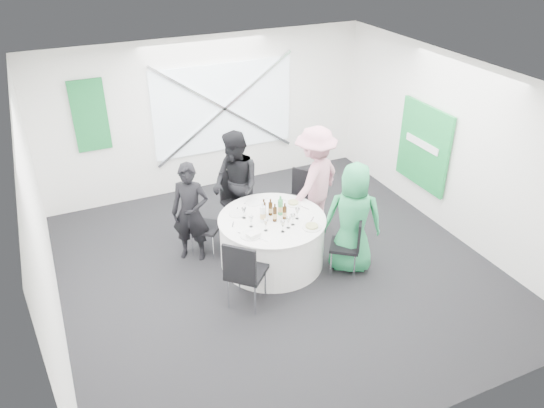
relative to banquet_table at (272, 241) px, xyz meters
name	(u,v)px	position (x,y,z in m)	size (l,w,h in m)	color
floor	(278,269)	(0.00, -0.20, -0.38)	(6.00, 6.00, 0.00)	black
ceiling	(279,83)	(0.00, -0.20, 2.42)	(6.00, 6.00, 0.00)	white
wall_back	(207,115)	(0.00, 2.80, 1.02)	(6.00, 6.00, 0.00)	white
wall_front	(419,325)	(0.00, -3.20, 1.02)	(6.00, 6.00, 0.00)	white
wall_left	(40,235)	(-3.00, -0.20, 1.02)	(6.00, 6.00, 0.00)	white
wall_right	(453,148)	(3.00, -0.20, 1.02)	(6.00, 6.00, 0.00)	white
window_panel	(224,108)	(0.30, 2.76, 1.12)	(2.60, 0.03, 1.60)	silver
window_brace_a	(224,108)	(0.30, 2.72, 1.12)	(0.05, 0.05, 3.16)	silver
window_brace_b	(224,108)	(0.30, 2.72, 1.12)	(0.05, 0.05, 3.16)	silver
green_banner	(90,116)	(-2.00, 2.75, 1.32)	(0.55, 0.04, 1.20)	#167135
green_sign	(424,146)	(2.94, 0.40, 0.82)	(0.05, 1.20, 1.40)	#1B9441
banquet_table	(272,241)	(0.00, 0.00, 0.00)	(1.56, 1.56, 0.76)	white
chair_back	(236,196)	(-0.12, 1.11, 0.22)	(0.51, 0.52, 1.02)	black
chair_back_left	(200,221)	(-0.86, 0.72, 0.15)	(0.58, 0.58, 0.90)	black
chair_back_right	(301,194)	(0.89, 0.79, 0.18)	(0.62, 0.62, 0.96)	black
chair_front_right	(351,241)	(0.92, -0.68, 0.14)	(0.57, 0.57, 0.90)	black
chair_front_left	(244,270)	(-0.76, -0.78, 0.23)	(0.66, 0.66, 1.04)	black
person_man_back_left	(190,212)	(-1.02, 0.63, 0.39)	(0.56, 0.37, 1.54)	black
person_man_back	(236,185)	(-0.17, 1.00, 0.49)	(0.84, 0.46, 1.73)	black
person_woman_pink	(315,181)	(0.99, 0.56, 0.52)	(1.16, 0.54, 1.79)	pink
person_woman_green	(353,219)	(0.99, -0.58, 0.45)	(0.81, 0.53, 1.67)	#279155
plate_back	(253,202)	(-0.06, 0.54, 0.39)	(0.25, 0.25, 0.01)	white
plate_back_left	(238,214)	(-0.40, 0.32, 0.39)	(0.25, 0.25, 0.01)	white
plate_back_right	(293,203)	(0.47, 0.26, 0.40)	(0.24, 0.24, 0.04)	white
plate_front_right	(312,227)	(0.40, -0.45, 0.40)	(0.27, 0.27, 0.04)	white
plate_front_left	(250,235)	(-0.46, -0.29, 0.39)	(0.28, 0.28, 0.01)	white
napkin	(253,235)	(-0.43, -0.34, 0.42)	(0.17, 0.12, 0.05)	white
beer_bottle_a	(264,210)	(-0.08, 0.11, 0.49)	(0.06, 0.06, 0.28)	#3A210A
beer_bottle_b	(270,209)	(0.02, 0.11, 0.48)	(0.06, 0.06, 0.26)	#3A210A
beer_bottle_c	(285,213)	(0.17, -0.07, 0.47)	(0.06, 0.06, 0.25)	#3A210A
beer_bottle_d	(275,215)	(0.01, -0.08, 0.49)	(0.06, 0.06, 0.28)	#3A210A
green_water_bottle	(280,207)	(0.16, 0.06, 0.50)	(0.08, 0.08, 0.30)	green
clear_water_bottle	(263,214)	(-0.16, -0.03, 0.50)	(0.08, 0.08, 0.31)	white
wine_glass_a	(293,217)	(0.20, -0.27, 0.50)	(0.07, 0.07, 0.17)	white
wine_glass_b	(283,224)	(-0.01, -0.38, 0.50)	(0.07, 0.07, 0.17)	white
wine_glass_c	(266,223)	(-0.21, -0.26, 0.50)	(0.07, 0.07, 0.17)	white
wine_glass_d	(244,211)	(-0.36, 0.18, 0.50)	(0.07, 0.07, 0.17)	white
wine_glass_e	(251,219)	(-0.36, -0.08, 0.50)	(0.07, 0.07, 0.17)	white
wine_glass_f	(297,211)	(0.33, -0.15, 0.50)	(0.07, 0.07, 0.17)	white
wine_glass_g	(288,220)	(0.10, -0.33, 0.50)	(0.07, 0.07, 0.17)	white
fork_a	(237,210)	(-0.37, 0.44, 0.38)	(0.01, 0.15, 0.01)	silver
knife_a	(233,224)	(-0.57, 0.08, 0.38)	(0.01, 0.15, 0.01)	silver
fork_b	(307,230)	(0.32, -0.48, 0.38)	(0.01, 0.15, 0.01)	silver
knife_b	(312,220)	(0.51, -0.27, 0.38)	(0.01, 0.15, 0.01)	silver
fork_c	(305,208)	(0.57, 0.07, 0.38)	(0.01, 0.15, 0.01)	silver
knife_c	(285,200)	(0.41, 0.41, 0.38)	(0.01, 0.15, 0.01)	silver
fork_d	(264,199)	(0.12, 0.56, 0.38)	(0.01, 0.15, 0.01)	silver
knife_d	(249,203)	(-0.13, 0.56, 0.38)	(0.01, 0.15, 0.01)	silver
fork_e	(243,234)	(-0.54, -0.21, 0.38)	(0.01, 0.15, 0.01)	silver
knife_e	(263,240)	(-0.34, -0.46, 0.38)	(0.01, 0.15, 0.01)	silver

